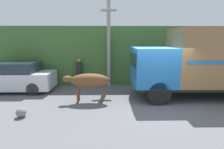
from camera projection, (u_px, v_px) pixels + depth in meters
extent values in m
plane|color=slate|center=(160.00, 105.00, 7.72)|extent=(60.00, 60.00, 0.00)
cube|color=#426B33|center=(137.00, 53.00, 13.83)|extent=(32.00, 6.08, 3.64)
cube|color=#B2BCAD|center=(82.00, 58.00, 12.22)|extent=(6.34, 2.40, 3.08)
cube|color=#4C4742|center=(81.00, 35.00, 11.90)|extent=(6.64, 2.70, 0.16)
cube|color=#2D2D2D|center=(196.00, 85.00, 8.67)|extent=(5.79, 1.81, 0.18)
cube|color=#236BB2|center=(152.00, 66.00, 8.43)|extent=(1.89, 2.26, 1.77)
cube|color=#232D38|center=(133.00, 59.00, 8.35)|extent=(0.04, 1.92, 0.62)
cube|color=olive|center=(218.00, 57.00, 8.41)|extent=(4.41, 2.26, 2.67)
cylinder|color=black|center=(158.00, 93.00, 7.78)|extent=(1.04, 0.50, 1.04)
ellipsoid|color=brown|center=(90.00, 80.00, 7.96)|extent=(1.78, 0.64, 0.64)
ellipsoid|color=brown|center=(68.00, 79.00, 7.93)|extent=(0.47, 0.28, 0.28)
cone|color=#B7AD93|center=(67.00, 76.00, 7.79)|extent=(0.06, 0.06, 0.11)
cone|color=#B7AD93|center=(68.00, 75.00, 8.00)|extent=(0.06, 0.06, 0.11)
cylinder|color=brown|center=(78.00, 96.00, 7.91)|extent=(0.09, 0.09, 0.69)
cylinder|color=brown|center=(79.00, 93.00, 8.25)|extent=(0.09, 0.09, 0.69)
cylinder|color=brown|center=(102.00, 95.00, 7.93)|extent=(0.09, 0.09, 0.69)
cylinder|color=brown|center=(102.00, 93.00, 8.28)|extent=(0.09, 0.09, 0.69)
cube|color=silver|center=(15.00, 80.00, 9.72)|extent=(4.23, 1.75, 0.89)
cube|color=#232D38|center=(15.00, 67.00, 9.58)|extent=(2.33, 1.61, 0.55)
cylinder|color=black|center=(33.00, 89.00, 9.09)|extent=(0.66, 0.28, 0.66)
cube|color=#38332D|center=(80.00, 80.00, 10.78)|extent=(0.32, 0.25, 0.79)
cylinder|color=#26262D|center=(79.00, 68.00, 10.63)|extent=(0.41, 0.41, 0.69)
sphere|color=#A87A56|center=(79.00, 61.00, 10.54)|extent=(0.23, 0.23, 0.23)
cylinder|color=#9E998E|center=(109.00, 45.00, 10.33)|extent=(0.21, 0.21, 5.09)
cube|color=#9E998E|center=(109.00, 10.00, 9.94)|extent=(0.90, 0.17, 0.10)
sphere|color=gray|center=(21.00, 112.00, 6.48)|extent=(0.37, 0.37, 0.37)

